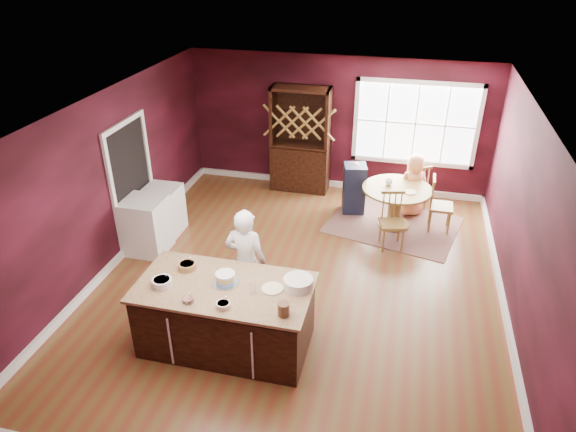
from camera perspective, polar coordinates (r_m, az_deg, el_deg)
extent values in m
plane|color=brown|center=(7.94, 1.21, -7.25)|extent=(7.00, 7.00, 0.00)
plane|color=white|center=(6.72, 1.44, 11.71)|extent=(7.00, 7.00, 0.00)
plane|color=black|center=(10.41, 5.53, 10.07)|extent=(6.00, 0.00, 6.00)
plane|color=black|center=(4.54, -8.80, -18.76)|extent=(6.00, 0.00, 6.00)
plane|color=black|center=(8.33, -19.32, 3.59)|extent=(0.00, 7.00, 7.00)
plane|color=black|center=(7.29, 25.00, -1.25)|extent=(0.00, 7.00, 7.00)
cube|color=black|center=(6.66, -6.89, -11.23)|extent=(2.08, 1.05, 0.83)
cube|color=tan|center=(6.36, -7.15, -7.87)|extent=(2.16, 1.13, 0.04)
cylinder|color=brown|center=(9.59, 11.61, -0.86)|extent=(0.57, 0.57, 0.04)
cylinder|color=brown|center=(9.43, 11.81, 0.91)|extent=(0.20, 0.20, 0.67)
cylinder|color=brown|center=(9.27, 12.04, 2.96)|extent=(1.23, 1.23, 0.04)
imported|color=white|center=(6.97, -4.71, -5.10)|extent=(0.58, 0.38, 1.59)
cylinder|color=silver|center=(6.46, -13.82, -7.17)|extent=(0.24, 0.24, 0.09)
cylinder|color=#9B6D40|center=(6.70, -11.13, -5.48)|extent=(0.23, 0.23, 0.08)
cylinder|color=silver|center=(6.15, -11.04, -9.16)|extent=(0.14, 0.14, 0.05)
cylinder|color=beige|center=(6.00, -7.21, -9.78)|extent=(0.17, 0.17, 0.06)
cylinder|color=silver|center=(6.14, -3.91, -8.07)|extent=(0.07, 0.07, 0.15)
cylinder|color=white|center=(6.24, -1.76, -8.07)|extent=(0.27, 0.27, 0.02)
cylinder|color=white|center=(6.24, 1.14, -7.44)|extent=(0.36, 0.36, 0.12)
cylinder|color=brown|center=(5.82, -0.51, -10.32)|extent=(0.14, 0.14, 0.16)
cube|color=brown|center=(9.60, 11.60, -0.93)|extent=(2.57, 2.19, 0.01)
imported|color=#F69A6A|center=(9.80, 13.74, 3.35)|extent=(0.69, 0.60, 1.19)
cylinder|color=beige|center=(9.14, 13.44, 2.60)|extent=(0.21, 0.21, 0.02)
imported|color=white|center=(9.33, 11.14, 3.72)|extent=(0.16, 0.16, 0.10)
cube|color=#372414|center=(10.36, 1.39, 8.44)|extent=(1.16, 0.48, 2.13)
cube|color=silver|center=(8.75, -15.47, -1.05)|extent=(0.65, 0.63, 0.94)
cube|color=white|center=(9.26, -13.65, 0.66)|extent=(0.59, 0.58, 0.86)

